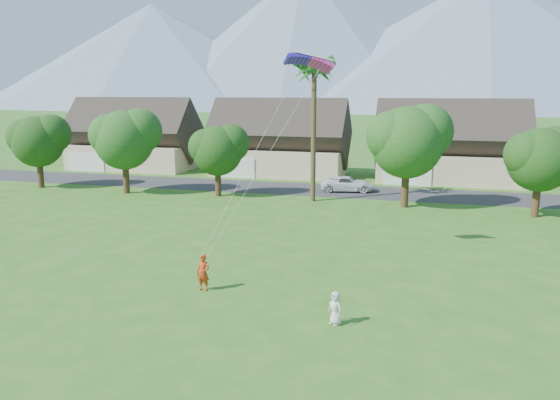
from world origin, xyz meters
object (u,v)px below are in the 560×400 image
(parked_car, at_px, (348,184))
(parafoil_kite, at_px, (309,60))
(watcher, at_px, (335,308))
(kite_flyer, at_px, (203,273))

(parked_car, relative_size, parafoil_kite, 1.81)
(watcher, bearing_deg, parafoil_kite, 148.46)
(kite_flyer, xyz_separation_m, watcher, (6.93, -2.24, -0.19))
(parafoil_kite, bearing_deg, parked_car, 68.33)
(parafoil_kite, bearing_deg, kite_flyer, -145.20)
(kite_flyer, relative_size, parafoil_kite, 0.63)
(watcher, bearing_deg, kite_flyer, -159.23)
(kite_flyer, xyz_separation_m, parafoil_kite, (3.84, 6.33, 10.39))
(watcher, distance_m, parafoil_kite, 13.96)
(watcher, xyz_separation_m, parafoil_kite, (-3.08, 8.57, 10.58))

